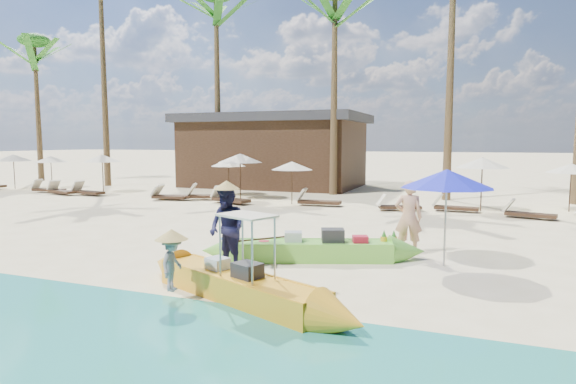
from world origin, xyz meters
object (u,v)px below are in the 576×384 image
at_px(green_canoe, 313,250).
at_px(blue_umbrella, 447,179).
at_px(tourist, 409,217).
at_px(yellow_canoe, 239,285).

xyz_separation_m(green_canoe, blue_umbrella, (2.82, 0.52, 1.66)).
relative_size(tourist, blue_umbrella, 0.85).
height_order(tourist, blue_umbrella, blue_umbrella).
distance_m(yellow_canoe, blue_umbrella, 5.06).
xyz_separation_m(tourist, blue_umbrella, (0.88, -0.87, 1.01)).
relative_size(green_canoe, tourist, 3.06).
height_order(green_canoe, blue_umbrella, blue_umbrella).
distance_m(yellow_canoe, tourist, 5.05).
bearing_deg(tourist, green_canoe, 24.01).
bearing_deg(blue_umbrella, yellow_canoe, -131.28).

